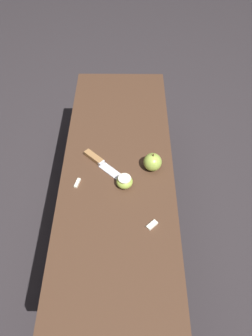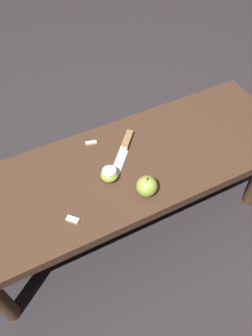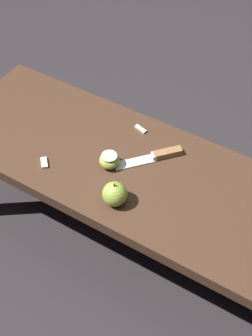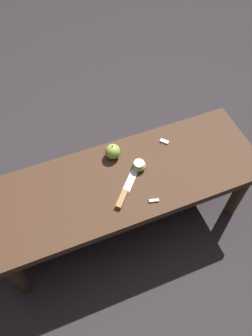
% 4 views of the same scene
% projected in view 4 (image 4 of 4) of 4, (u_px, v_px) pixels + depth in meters
% --- Properties ---
extents(ground_plane, '(8.00, 8.00, 0.00)m').
position_uv_depth(ground_plane, '(124.00, 221.00, 1.74)').
color(ground_plane, '#2D282B').
extents(wooden_bench, '(1.23, 0.42, 0.42)m').
position_uv_depth(wooden_bench, '(124.00, 186.00, 1.44)').
color(wooden_bench, '#472D1E').
rests_on(wooden_bench, ground_plane).
extents(knife, '(0.16, 0.17, 0.02)m').
position_uv_depth(knife, '(124.00, 193.00, 1.35)').
color(knife, silver).
rests_on(knife, wooden_bench).
extents(apple_whole, '(0.07, 0.07, 0.08)m').
position_uv_depth(apple_whole, '(114.00, 151.00, 1.43)').
color(apple_whole, '#9EB747').
rests_on(apple_whole, wooden_bench).
extents(apple_cut, '(0.06, 0.06, 0.04)m').
position_uv_depth(apple_cut, '(139.00, 165.00, 1.41)').
color(apple_cut, '#9EB747').
rests_on(apple_cut, wooden_bench).
extents(apple_slice_near_knife, '(0.04, 0.02, 0.01)m').
position_uv_depth(apple_slice_near_knife, '(154.00, 201.00, 1.33)').
color(apple_slice_near_knife, silver).
rests_on(apple_slice_near_knife, wooden_bench).
extents(apple_slice_center, '(0.04, 0.04, 0.01)m').
position_uv_depth(apple_slice_center, '(164.00, 141.00, 1.50)').
color(apple_slice_center, silver).
rests_on(apple_slice_center, wooden_bench).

